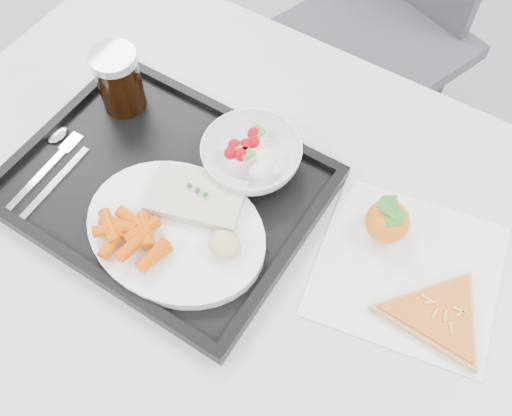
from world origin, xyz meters
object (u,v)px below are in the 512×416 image
object	(u,v)px
dinner_plate	(176,231)
pizza_slice	(438,316)
table	(263,257)
tray	(164,188)
salad_bowl	(252,156)
tangerine	(387,221)
cola_glass	(119,80)

from	to	relation	value
dinner_plate	pizza_slice	world-z (taller)	dinner_plate
table	dinner_plate	bearing A→B (deg)	-145.70
tray	dinner_plate	size ratio (longest dim) A/B	1.67
salad_bowl	pizza_slice	size ratio (longest dim) A/B	0.62
salad_bowl	dinner_plate	bearing A→B (deg)	-99.06
tray	dinner_plate	bearing A→B (deg)	-39.85
table	salad_bowl	distance (m)	0.16
dinner_plate	pizza_slice	size ratio (longest dim) A/B	1.10
salad_bowl	tangerine	size ratio (longest dim) A/B	2.02
table	salad_bowl	bearing A→B (deg)	130.92
tray	pizza_slice	distance (m)	0.43
table	cola_glass	world-z (taller)	cola_glass
tray	pizza_slice	xyz separation A→B (m)	(0.43, 0.03, 0.00)
tangerine	pizza_slice	size ratio (longest dim) A/B	0.31
table	dinner_plate	xyz separation A→B (m)	(-0.10, -0.07, 0.09)
table	cola_glass	size ratio (longest dim) A/B	11.11
dinner_plate	tangerine	xyz separation A→B (m)	(0.25, 0.17, 0.01)
dinner_plate	tray	bearing A→B (deg)	140.15
table	salad_bowl	xyz separation A→B (m)	(-0.08, 0.09, 0.11)
table	cola_glass	distance (m)	0.36
table	dinner_plate	distance (m)	0.15
tray	cola_glass	xyz separation A→B (m)	(-0.15, 0.10, 0.06)
cola_glass	table	bearing A→B (deg)	-14.33
tray	table	bearing A→B (deg)	4.93
tangerine	cola_glass	bearing A→B (deg)	-177.87
cola_glass	salad_bowl	bearing A→B (deg)	1.63
tray	pizza_slice	size ratio (longest dim) A/B	1.83
tray	cola_glass	distance (m)	0.19
salad_bowl	tangerine	distance (m)	0.22
tray	salad_bowl	size ratio (longest dim) A/B	2.96
cola_glass	pizza_slice	size ratio (longest dim) A/B	0.44
salad_bowl	cola_glass	bearing A→B (deg)	-178.37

